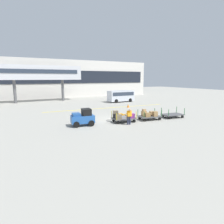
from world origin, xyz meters
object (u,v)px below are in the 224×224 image
Objects in this scene: baggage_cart_middle at (149,115)px; shuttle_van at (121,95)px; safety_cone_near at (93,118)px; safety_cone_far at (128,106)px; baggage_cart_lead at (123,117)px; baggage_cart_tail at (173,115)px; baggage_handler at (129,116)px; baggage_tug at (83,118)px.

shuttle_van is at bearing 71.08° from baggage_cart_middle.
safety_cone_far is (8.05, 5.82, 0.00)m from safety_cone_near.
baggage_cart_tail is at bearing -6.53° from baggage_cart_lead.
safety_cone_near is (-10.49, -12.22, -0.96)m from shuttle_van.
baggage_cart_tail is at bearing -18.11° from safety_cone_near.
shuttle_van reaches higher than baggage_handler.
baggage_cart_lead is at bearing 173.47° from baggage_cart_tail.
baggage_handler is (3.99, -1.68, 0.11)m from baggage_tug.
baggage_handler is (-0.09, -1.23, 0.33)m from baggage_cart_lead.
baggage_handler is 10.76m from safety_cone_far.
safety_cone_far is (5.67, 9.13, -0.59)m from baggage_handler.
shuttle_van is at bearing 69.20° from safety_cone_far.
shuttle_van reaches higher than safety_cone_near.
safety_cone_far is at bearing 37.63° from baggage_tug.
baggage_tug is 7.12m from baggage_cart_middle.
baggage_cart_middle reaches higher than safety_cone_near.
baggage_cart_tail is (10.09, -1.14, -0.41)m from baggage_tug.
baggage_handler is (-6.10, -0.54, 0.52)m from baggage_cart_tail.
shuttle_van reaches higher than baggage_cart_tail.
baggage_cart_lead reaches higher than baggage_cart_tail.
safety_cone_far is at bearing 58.18° from baggage_handler.
safety_cone_far is at bearing 72.58° from baggage_cart_middle.
baggage_cart_tail is 15.15m from shuttle_van.
baggage_cart_middle is 1.00× the size of baggage_cart_tail.
baggage_tug is 0.72× the size of baggage_cart_middle.
baggage_cart_tail is 8.93m from safety_cone_near.
baggage_cart_tail is at bearing -6.46° from baggage_tug.
baggage_cart_middle is at bearing -6.47° from baggage_tug.
baggage_cart_tail reaches higher than safety_cone_far.
baggage_cart_lead is 5.57× the size of safety_cone_far.
safety_cone_near is (-5.46, 2.43, -0.25)m from baggage_cart_middle.
safety_cone_near and safety_cone_far have the same top height.
shuttle_van is 8.77× the size of safety_cone_far.
safety_cone_near is at bearing -130.64° from shuttle_van.
baggage_cart_lead is at bearing 173.38° from baggage_cart_middle.
baggage_handler reaches higher than safety_cone_near.
baggage_cart_middle is (2.99, -0.35, -0.02)m from baggage_cart_lead.
baggage_cart_lead is at bearing 85.97° from baggage_handler.
safety_cone_far is at bearing 54.77° from baggage_cart_lead.
safety_cone_far is (2.59, 8.25, -0.25)m from baggage_cart_middle.
baggage_cart_lead reaches higher than baggage_cart_middle.
shuttle_van is (5.02, 14.65, 0.71)m from baggage_cart_middle.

